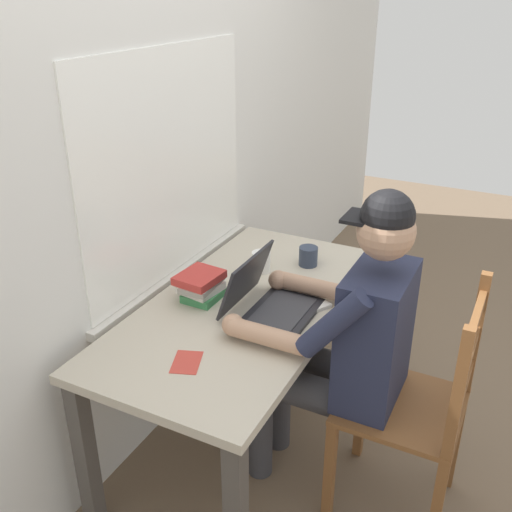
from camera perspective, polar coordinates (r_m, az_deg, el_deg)
ground_plane at (r=2.71m, az=-0.85°, el=-17.56°), size 8.00×8.00×0.00m
back_wall at (r=2.29m, az=-10.83°, el=11.01°), size 6.00×0.08×2.60m
desk at (r=2.34m, az=-0.95°, el=-6.60°), size 1.40×0.70×0.70m
seated_person at (r=2.12m, az=8.76°, el=-7.76°), size 0.50×0.60×1.26m
wooden_chair at (r=2.20m, az=15.52°, el=-14.25°), size 0.42×0.42×0.96m
laptop at (r=2.21m, az=1.12°, el=-4.30°), size 0.33×0.31×0.23m
computer_mouse at (r=2.39m, az=4.36°, el=-2.83°), size 0.06×0.10×0.03m
coffee_mug_white at (r=2.51m, az=0.52°, el=-0.55°), size 0.12×0.08×0.09m
coffee_mug_dark at (r=2.58m, az=5.17°, el=0.01°), size 0.12×0.08×0.09m
book_stack_main at (r=2.30m, az=-5.39°, el=-2.89°), size 0.20×0.16×0.11m
paper_pile_near_laptop at (r=2.26m, az=4.15°, el=-4.89°), size 0.26×0.23×0.01m
landscape_photo_print at (r=1.97m, az=-6.82°, el=-10.30°), size 0.15×0.13×0.00m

